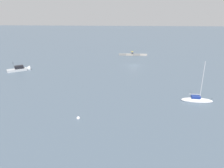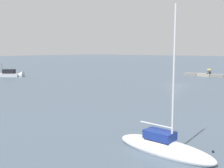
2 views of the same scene
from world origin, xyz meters
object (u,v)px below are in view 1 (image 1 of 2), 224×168
motorboat_grey_near (21,69)px  person_seated_dark_left (133,53)px  mooring_buoy_near (78,118)px  person_seated_grey_right (132,53)px  umbrella_open_yellow (132,51)px  sailboat_white_near (197,100)px

motorboat_grey_near → person_seated_dark_left: bearing=90.1°
person_seated_dark_left → motorboat_grey_near: size_ratio=0.10×
mooring_buoy_near → person_seated_grey_right: bearing=-99.8°
umbrella_open_yellow → mooring_buoy_near: umbrella_open_yellow is taller
person_seated_dark_left → umbrella_open_yellow: bearing=-20.8°
umbrella_open_yellow → motorboat_grey_near: bearing=37.6°
sailboat_white_near → person_seated_dark_left: bearing=-160.8°
person_seated_dark_left → person_seated_grey_right: bearing=-8.6°
person_seated_grey_right → motorboat_grey_near: (37.24, 28.87, -0.55)m
sailboat_white_near → motorboat_grey_near: bearing=-108.0°
sailboat_white_near → mooring_buoy_near: 25.72m
mooring_buoy_near → sailboat_white_near: bearing=-158.2°
person_seated_dark_left → umbrella_open_yellow: size_ratio=0.58×
umbrella_open_yellow → motorboat_grey_near: (37.52, 28.89, -1.39)m
person_seated_grey_right → mooring_buoy_near: 60.28m
person_seated_dark_left → sailboat_white_near: sailboat_white_near is taller
person_seated_grey_right → umbrella_open_yellow: umbrella_open_yellow is taller
person_seated_dark_left → umbrella_open_yellow: 0.90m
person_seated_dark_left → sailboat_white_near: size_ratio=0.08×
mooring_buoy_near → person_seated_dark_left: bearing=-100.3°
sailboat_white_near → motorboat_grey_near: 55.03m
person_seated_grey_right → sailboat_white_near: sailboat_white_near is taller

